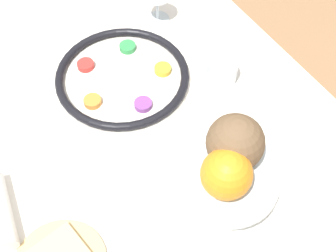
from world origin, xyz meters
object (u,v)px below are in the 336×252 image
(coconut, at_px, (235,142))
(orange_fruit, at_px, (227,174))
(cup_near, at_px, (221,71))
(seder_plate, at_px, (122,77))
(fruit_stand, at_px, (227,180))

(coconut, bearing_deg, orange_fruit, -49.39)
(orange_fruit, xyz_separation_m, coconut, (-0.04, 0.05, 0.01))
(cup_near, bearing_deg, orange_fruit, -36.04)
(seder_plate, relative_size, cup_near, 4.28)
(fruit_stand, distance_m, coconut, 0.08)
(seder_plate, height_order, orange_fruit, orange_fruit)
(seder_plate, bearing_deg, cup_near, 59.06)
(fruit_stand, relative_size, coconut, 1.84)
(fruit_stand, relative_size, orange_fruit, 2.13)
(orange_fruit, bearing_deg, seder_plate, 178.91)
(seder_plate, height_order, fruit_stand, fruit_stand)
(orange_fruit, height_order, coconut, coconut)
(fruit_stand, bearing_deg, cup_near, 145.31)
(seder_plate, xyz_separation_m, coconut, (0.37, 0.04, 0.16))
(seder_plate, distance_m, fruit_stand, 0.40)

